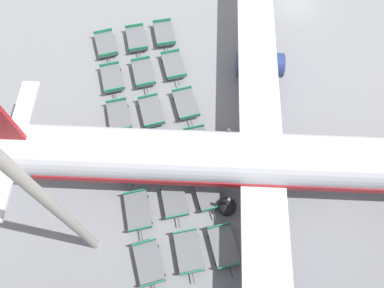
{
  "coord_description": "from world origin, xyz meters",
  "views": [
    {
      "loc": [
        28.28,
        -11.82,
        26.95
      ],
      "look_at": [
        16.22,
        -11.12,
        2.65
      ],
      "focal_mm": 35.0,
      "sensor_mm": 36.0,
      "label": 1
    }
  ],
  "objects": [
    {
      "name": "baggage_dolly_row_mid_a_col_b",
      "position": [
        7.99,
        -14.9,
        0.48
      ],
      "size": [
        3.68,
        2.19,
        0.92
      ],
      "color": "slate",
      "rests_on": "ground_plane"
    },
    {
      "name": "baggage_dolly_row_mid_a_col_c",
      "position": [
        11.97,
        -14.24,
        0.48
      ],
      "size": [
        3.69,
        2.26,
        0.92
      ],
      "color": "slate",
      "rests_on": "ground_plane"
    },
    {
      "name": "baggage_dolly_row_mid_b_col_c",
      "position": [
        11.41,
        -11.35,
        0.48
      ],
      "size": [
        3.69,
        2.25,
        0.92
      ],
      "color": "slate",
      "rests_on": "ground_plane"
    },
    {
      "name": "baggage_dolly_row_mid_a_col_a",
      "position": [
        4.08,
        -15.53,
        0.48
      ],
      "size": [
        3.68,
        2.12,
        0.92
      ],
      "color": "slate",
      "rests_on": "ground_plane"
    },
    {
      "name": "baggage_dolly_row_mid_b_col_a",
      "position": [
        3.6,
        -12.98,
        0.48
      ],
      "size": [
        3.67,
        2.07,
        0.92
      ],
      "color": "slate",
      "rests_on": "ground_plane"
    },
    {
      "name": "baggage_dolly_row_mid_a_col_d",
      "position": [
        15.9,
        -13.38,
        0.48
      ],
      "size": [
        3.68,
        2.18,
        0.92
      ],
      "color": "slate",
      "rests_on": "ground_plane"
    },
    {
      "name": "baggage_dolly_row_near_col_f",
      "position": [
        24.05,
        -14.52,
        0.48
      ],
      "size": [
        3.69,
        2.28,
        0.92
      ],
      "color": "slate",
      "rests_on": "ground_plane"
    },
    {
      "name": "ground_plane",
      "position": [
        0.0,
        0.0,
        0.0
      ],
      "size": [
        500.0,
        500.0,
        0.0
      ],
      "primitive_type": "plane",
      "color": "gray"
    },
    {
      "name": "airplane",
      "position": [
        18.09,
        -5.27,
        3.1
      ],
      "size": [
        38.23,
        42.85,
        11.51
      ],
      "color": "silver",
      "rests_on": "ground_plane"
    },
    {
      "name": "baggage_dolly_row_mid_b_col_d",
      "position": [
        15.17,
        -10.6,
        0.48
      ],
      "size": [
        3.68,
        2.16,
        0.92
      ],
      "color": "slate",
      "rests_on": "ground_plane"
    },
    {
      "name": "baggage_dolly_row_near_col_a",
      "position": [
        4.58,
        -18.31,
        0.48
      ],
      "size": [
        3.69,
        2.3,
        0.92
      ],
      "color": "slate",
      "rests_on": "ground_plane"
    },
    {
      "name": "baggage_dolly_row_mid_b_col_f",
      "position": [
        23.2,
        -9.29,
        0.48
      ],
      "size": [
        3.68,
        2.2,
        0.92
      ],
      "color": "slate",
      "rests_on": "ground_plane"
    },
    {
      "name": "baggage_dolly_row_mid_a_col_e",
      "position": [
        19.57,
        -12.63,
        0.48
      ],
      "size": [
        3.67,
        2.11,
        0.92
      ],
      "color": "slate",
      "rests_on": "ground_plane"
    },
    {
      "name": "baggage_dolly_row_mid_a_col_f",
      "position": [
        23.46,
        -11.78,
        0.48
      ],
      "size": [
        3.67,
        2.07,
        0.92
      ],
      "color": "slate",
      "rests_on": "ground_plane"
    },
    {
      "name": "baggage_dolly_row_mid_b_col_e",
      "position": [
        19.17,
        -10.13,
        0.48
      ],
      "size": [
        3.69,
        2.26,
        0.92
      ],
      "color": "slate",
      "rests_on": "ground_plane"
    },
    {
      "name": "baggage_dolly_row_near_col_d",
      "position": [
        16.32,
        -16.19,
        0.48
      ],
      "size": [
        3.69,
        2.35,
        0.92
      ],
      "color": "slate",
      "rests_on": "ground_plane"
    },
    {
      "name": "baggage_dolly_row_near_col_e",
      "position": [
        20.34,
        -15.31,
        0.48
      ],
      "size": [
        3.68,
        2.13,
        0.92
      ],
      "color": "slate",
      "rests_on": "ground_plane"
    },
    {
      "name": "baggage_dolly_row_mid_b_col_b",
      "position": [
        7.33,
        -12.23,
        0.48
      ],
      "size": [
        3.69,
        2.22,
        0.92
      ],
      "color": "slate",
      "rests_on": "ground_plane"
    },
    {
      "name": "baggage_dolly_row_near_col_c",
      "position": [
        12.24,
        -16.92,
        0.48
      ],
      "size": [
        3.68,
        2.14,
        0.92
      ],
      "color": "slate",
      "rests_on": "ground_plane"
    },
    {
      "name": "baggage_dolly_row_near_col_b",
      "position": [
        8.41,
        -17.62,
        0.48
      ],
      "size": [
        3.69,
        2.21,
        0.92
      ],
      "color": "slate",
      "rests_on": "ground_plane"
    },
    {
      "name": "apron_light_mast",
      "position": [
        22.48,
        -18.32,
        11.96
      ],
      "size": [
        2.0,
        0.7,
        20.76
      ],
      "color": "#ADA89E",
      "rests_on": "ground_plane"
    }
  ]
}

